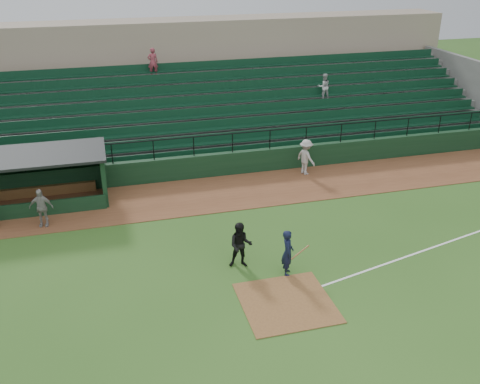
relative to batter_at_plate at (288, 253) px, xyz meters
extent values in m
plane|color=#2E561C|center=(-0.61, -0.67, -0.88)|extent=(90.00, 90.00, 0.00)
cube|color=brown|center=(-0.61, 7.33, -0.87)|extent=(40.00, 4.00, 0.03)
cube|color=brown|center=(-0.61, -1.67, -0.87)|extent=(3.00, 3.00, 0.03)
cube|color=white|center=(7.39, 0.53, -0.88)|extent=(17.49, 4.44, 0.01)
cube|color=black|center=(-0.61, 9.53, -0.28)|extent=(36.00, 0.35, 1.20)
cylinder|color=black|center=(-0.61, 9.53, 1.32)|extent=(36.00, 0.06, 0.06)
cube|color=slate|center=(-0.61, 14.43, 0.92)|extent=(36.00, 9.00, 3.60)
cube|color=#0E341F|center=(-0.61, 13.93, 1.37)|extent=(34.56, 8.00, 4.05)
cube|color=slate|center=(17.39, 14.48, 1.22)|extent=(0.35, 9.50, 4.20)
cube|color=gray|center=(-0.61, 20.93, 2.32)|extent=(38.00, 3.00, 6.40)
cube|color=slate|center=(-0.61, 18.93, 2.82)|extent=(36.00, 2.00, 0.20)
imported|color=#BBBBBB|center=(7.31, 14.23, 2.16)|extent=(0.77, 0.60, 1.58)
imported|color=#963743|center=(-2.56, 17.23, 3.56)|extent=(0.62, 0.40, 1.69)
cube|color=black|center=(-10.36, 9.73, 0.27)|extent=(8.50, 0.20, 2.30)
cube|color=black|center=(-6.11, 8.43, 0.27)|extent=(0.20, 2.60, 2.30)
cube|color=black|center=(-10.36, 8.43, 1.48)|extent=(8.90, 3.20, 0.12)
cube|color=olive|center=(-10.36, 9.33, -0.63)|extent=(7.65, 0.40, 0.50)
cube|color=black|center=(-10.36, 7.08, -0.53)|extent=(8.50, 0.12, 0.70)
imported|color=black|center=(0.00, 0.00, 0.00)|extent=(0.58, 0.73, 1.76)
cylinder|color=olive|center=(0.40, -0.20, 0.07)|extent=(0.79, 0.34, 0.35)
imported|color=black|center=(-1.50, 0.92, 0.01)|extent=(1.01, 0.87, 1.78)
imported|color=#ACA6A1|center=(4.02, 8.50, 0.07)|extent=(1.09, 1.37, 1.85)
imported|color=gray|center=(-8.75, 6.08, -0.01)|extent=(1.05, 0.58, 1.69)
camera|label=1|loc=(-5.92, -15.46, 10.04)|focal=40.17mm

